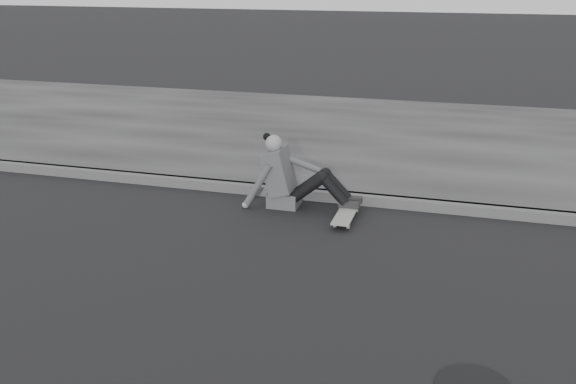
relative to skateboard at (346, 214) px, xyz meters
name	(u,v)px	position (x,y,z in m)	size (l,w,h in m)	color
ground	(382,315)	(0.69, -2.02, -0.07)	(80.00, 80.00, 0.00)	black
curb	(413,204)	(0.69, 0.56, -0.01)	(24.00, 0.16, 0.12)	#4D4D4D
sidewalk	(431,141)	(0.69, 3.58, -0.01)	(24.00, 6.00, 0.12)	#343434
skateboard	(346,214)	(0.00, 0.00, 0.00)	(0.20, 0.78, 0.09)	gray
seated_woman	(290,177)	(-0.73, 0.25, 0.29)	(1.38, 0.46, 0.88)	#49494B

